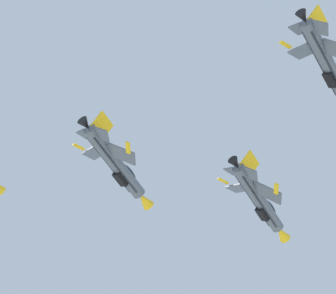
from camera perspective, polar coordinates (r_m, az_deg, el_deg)
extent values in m
cylinder|color=#4C5666|center=(106.91, 6.48, -3.67)|extent=(9.01, 10.29, 1.70)
cube|color=#232833|center=(106.70, 6.35, -3.86)|extent=(7.52, 8.60, 1.23)
cone|color=yellow|center=(111.43, 8.09, -6.09)|extent=(2.74, 2.84, 1.56)
cone|color=black|center=(102.91, 4.83, -1.20)|extent=(2.07, 2.10, 1.36)
ellipsoid|color=#192333|center=(108.82, 7.25, -4.34)|extent=(3.24, 3.45, 1.55)
cube|color=black|center=(107.90, 6.76, -4.75)|extent=(2.47, 2.57, 1.35)
cube|color=#4C5666|center=(107.57, 5.02, -2.94)|extent=(3.02, 3.82, 2.84)
cube|color=yellow|center=(108.36, 3.94, -2.43)|extent=(1.70, 1.14, 0.54)
cube|color=#4C5666|center=(104.11, 7.11, -3.25)|extent=(3.67, 2.55, 2.84)
cube|color=yellow|center=(102.07, 7.73, -2.97)|extent=(0.90, 1.68, 0.54)
cube|color=#4C5666|center=(104.90, 4.64, -1.74)|extent=(2.34, 2.38, 1.53)
cube|color=#4C5666|center=(102.83, 5.87, -1.90)|extent=(2.23, 2.17, 1.53)
cube|color=yellow|center=(104.86, 5.83, -1.21)|extent=(3.06, 3.16, 2.12)
cylinder|color=#4C5666|center=(101.45, -3.80, -1.10)|extent=(9.01, 10.29, 1.70)
cube|color=#232833|center=(101.25, -3.94, -1.29)|extent=(7.56, 8.63, 1.15)
cone|color=yellow|center=(105.18, -1.73, -3.78)|extent=(2.74, 2.84, 1.56)
cone|color=black|center=(98.28, -5.90, 1.60)|extent=(2.07, 2.10, 1.36)
ellipsoid|color=#192333|center=(103.07, -2.84, -1.85)|extent=(3.23, 3.44, 1.53)
cube|color=black|center=(102.19, -3.40, -2.26)|extent=(2.47, 2.57, 1.32)
cube|color=#4C5666|center=(102.56, -5.31, -0.44)|extent=(3.10, 4.02, 2.56)
cube|color=yellow|center=(103.66, -6.39, 0.01)|extent=(1.70, 1.15, 0.52)
cube|color=#4C5666|center=(98.62, -3.35, -0.49)|extent=(3.88, 2.60, 2.56)
cube|color=yellow|center=(96.52, -2.87, -0.05)|extent=(0.92, 1.69, 0.52)
cube|color=#4C5666|center=(100.20, -5.93, 0.92)|extent=(2.39, 2.47, 1.39)
cube|color=#4C5666|center=(97.86, -4.80, 0.93)|extent=(2.33, 2.20, 1.39)
cube|color=yellow|center=(99.99, -4.72, 1.54)|extent=(2.93, 3.05, 2.25)
cylinder|color=#4C5666|center=(98.22, 11.23, 6.02)|extent=(9.01, 10.29, 1.70)
cube|color=#232833|center=(97.94, 11.11, 5.84)|extent=(7.53, 8.60, 1.23)
cone|color=black|center=(94.83, 9.63, 9.10)|extent=(2.07, 2.10, 1.36)
cube|color=black|center=(98.90, 11.50, 4.77)|extent=(2.47, 2.57, 1.35)
cube|color=#4C5666|center=(98.87, 9.60, 6.75)|extent=(3.03, 3.84, 2.82)
cube|color=yellow|center=(99.64, 8.38, 7.23)|extent=(1.70, 1.14, 0.54)
cube|color=#4C5666|center=(96.57, 9.31, 8.31)|extent=(2.35, 2.39, 1.52)
cube|color=#4C5666|center=(94.70, 10.77, 8.35)|extent=(2.24, 2.17, 1.52)
cube|color=yellow|center=(96.91, 10.61, 8.87)|extent=(3.05, 3.15, 2.14)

